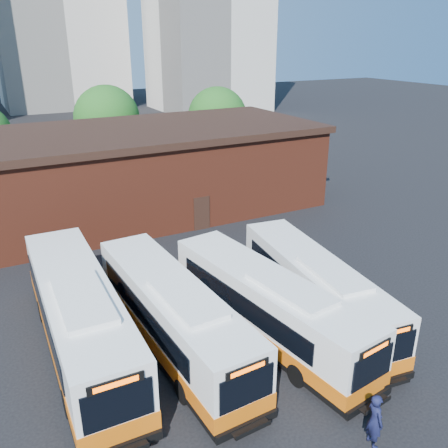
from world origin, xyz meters
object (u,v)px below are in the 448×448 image
bus_east (315,291)px  transit_worker (375,420)px  bus_west (80,320)px  bus_midwest (173,318)px  bus_mideast (267,309)px

bus_east → transit_worker: bearing=-106.4°
bus_west → bus_east: bus_west is taller
transit_worker → bus_east: bearing=-11.8°
bus_west → transit_worker: (7.42, -9.59, -0.60)m
bus_west → transit_worker: bearing=-51.2°
bus_midwest → bus_east: (6.94, -0.90, -0.07)m
bus_east → transit_worker: (-3.12, -7.18, -0.42)m
bus_west → bus_mideast: 8.10m
bus_midwest → bus_mideast: size_ratio=1.01×
bus_mideast → bus_midwest: bearing=155.3°
bus_west → bus_midwest: bearing=-21.7°
bus_mideast → bus_east: bearing=-0.6°
bus_east → bus_mideast: bearing=-166.2°
bus_east → transit_worker: 7.84m
bus_east → transit_worker: size_ratio=5.80×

